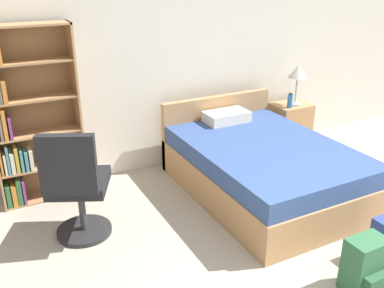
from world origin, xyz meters
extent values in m
cube|color=silver|center=(0.00, 3.23, 1.30)|extent=(9.00, 0.06, 2.60)
cube|color=#AD7F51|center=(-1.27, 3.01, 0.87)|extent=(0.02, 0.27, 1.75)
cube|color=#936C45|center=(-1.68, 3.14, 0.87)|extent=(0.83, 0.01, 1.75)
cube|color=#AD7F51|center=(-1.68, 3.01, 0.01)|extent=(0.79, 0.26, 0.02)
cube|color=#2D6638|center=(-2.05, 2.98, 0.13)|extent=(0.04, 0.18, 0.23)
cube|color=orange|center=(-1.99, 2.99, 0.13)|extent=(0.04, 0.20, 0.22)
cube|color=#2D6638|center=(-1.94, 2.98, 0.15)|extent=(0.04, 0.18, 0.27)
cube|color=#7A387F|center=(-1.90, 2.98, 0.15)|extent=(0.03, 0.18, 0.25)
cube|color=#AD7F51|center=(-1.68, 3.01, 0.36)|extent=(0.79, 0.26, 0.02)
cube|color=orange|center=(-2.06, 2.99, 0.51)|extent=(0.02, 0.21, 0.29)
cube|color=beige|center=(-2.02, 2.96, 0.47)|extent=(0.02, 0.15, 0.21)
cube|color=teal|center=(-1.99, 2.98, 0.51)|extent=(0.02, 0.18, 0.28)
cube|color=beige|center=(-1.96, 2.99, 0.48)|extent=(0.04, 0.20, 0.21)
cube|color=gold|center=(-1.92, 2.96, 0.50)|extent=(0.03, 0.15, 0.26)
cube|color=teal|center=(-1.87, 2.98, 0.48)|extent=(0.03, 0.19, 0.22)
cube|color=teal|center=(-1.83, 2.97, 0.47)|extent=(0.03, 0.17, 0.20)
cube|color=beige|center=(-1.79, 2.97, 0.47)|extent=(0.04, 0.17, 0.21)
cube|color=#AD7F51|center=(-1.68, 3.01, 0.71)|extent=(0.79, 0.26, 0.02)
cube|color=#665B51|center=(-2.01, 2.98, 0.84)|extent=(0.03, 0.19, 0.23)
cube|color=orange|center=(-1.97, 2.98, 0.87)|extent=(0.03, 0.18, 0.29)
cube|color=#7A387F|center=(-1.92, 2.99, 0.82)|extent=(0.03, 0.21, 0.21)
cube|color=#AD7F51|center=(-1.68, 3.01, 1.06)|extent=(0.79, 0.26, 0.02)
cube|color=orange|center=(-1.92, 2.97, 1.17)|extent=(0.04, 0.17, 0.21)
cube|color=#AD7F51|center=(-1.68, 3.01, 1.41)|extent=(0.79, 0.26, 0.02)
cube|color=#AD7F51|center=(-1.68, 3.01, 1.74)|extent=(0.83, 0.27, 0.02)
cube|color=#AD7F51|center=(0.36, 2.04, 0.18)|extent=(1.41, 2.02, 0.37)
cube|color=#334C84|center=(0.36, 2.04, 0.46)|extent=(1.39, 1.98, 0.19)
cube|color=#AD7F51|center=(0.36, 3.01, 0.40)|extent=(1.41, 0.08, 0.81)
cube|color=silver|center=(0.36, 2.80, 0.62)|extent=(0.50, 0.30, 0.12)
cylinder|color=#232326|center=(-1.50, 2.18, 0.02)|extent=(0.48, 0.48, 0.04)
cylinder|color=#333338|center=(-1.50, 2.18, 0.25)|extent=(0.06, 0.06, 0.42)
cube|color=black|center=(-1.50, 2.18, 0.51)|extent=(0.64, 0.64, 0.10)
cube|color=black|center=(-1.62, 1.93, 0.80)|extent=(0.43, 0.26, 0.50)
cube|color=#AD7F51|center=(1.41, 2.92, 0.29)|extent=(0.47, 0.39, 0.58)
sphere|color=tan|center=(1.41, 2.71, 0.41)|extent=(0.02, 0.02, 0.02)
cylinder|color=#B2B2B7|center=(1.44, 2.89, 0.59)|extent=(0.16, 0.16, 0.02)
cylinder|color=#B2B2B7|center=(1.44, 2.89, 0.77)|extent=(0.02, 0.02, 0.33)
cone|color=beige|center=(1.44, 2.89, 1.01)|extent=(0.24, 0.24, 0.16)
cylinder|color=teal|center=(1.30, 2.82, 0.67)|extent=(0.07, 0.07, 0.17)
cylinder|color=#2D2D33|center=(1.30, 2.82, 0.76)|extent=(0.04, 0.04, 0.02)
cube|color=#2D603D|center=(0.14, 0.52, 0.22)|extent=(0.29, 0.19, 0.43)
cube|color=#275234|center=(0.14, 0.39, 0.12)|extent=(0.22, 0.07, 0.19)
camera|label=1|loc=(-2.13, -1.14, 2.22)|focal=40.00mm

